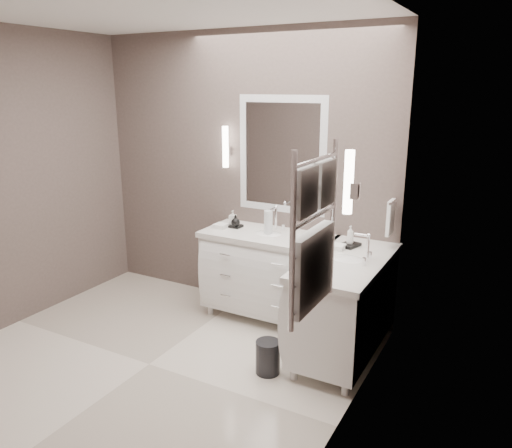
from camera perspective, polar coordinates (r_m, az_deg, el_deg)
The scene contains 20 objects.
floor at distance 4.29m, azimuth -12.12°, elevation -15.45°, with size 3.20×3.00×0.01m, color silver.
ceiling at distance 3.73m, azimuth -14.67°, elevation 23.18°, with size 3.20×3.00×0.01m, color white.
wall_back at distance 4.98m, azimuth -1.70°, elevation 5.96°, with size 3.20×0.01×2.70m, color #554844.
wall_left at distance 4.99m, azimuth -27.25°, elevation 4.24°, with size 0.01×3.00×2.70m, color #554844.
wall_right at distance 2.99m, azimuth 10.42°, elevation -0.83°, with size 0.01×3.00×2.70m, color #554844.
vanity_back at distance 4.76m, azimuth 1.37°, elevation -5.30°, with size 1.24×0.59×0.97m.
vanity_right at distance 4.17m, azimuth 10.13°, elevation -8.66°, with size 0.59×1.24×0.97m.
mirror_back at distance 4.73m, azimuth 2.93°, elevation 7.87°, with size 0.90×0.02×1.10m.
mirror_right at distance 3.70m, azimuth 14.28°, elevation 5.27°, with size 0.02×0.90×1.10m.
sconce_back at distance 4.95m, azimuth -3.51°, elevation 8.70°, with size 0.06×0.06×0.40m.
sconce_right at distance 3.16m, azimuth 10.53°, elevation 4.58°, with size 0.06×0.06×0.40m.
towel_bar_corner at distance 4.33m, azimuth 15.13°, elevation 0.80°, with size 0.03×0.22×0.30m.
towel_ladder at distance 2.63m, azimuth 6.57°, elevation -1.96°, with size 0.06×0.58×0.90m.
waste_bin at distance 4.03m, azimuth 1.36°, elevation -14.97°, with size 0.19×0.19×0.27m, color black.
amenity_tray_back at distance 4.86m, azimuth -2.47°, elevation -0.22°, with size 0.15×0.11×0.02m, color black.
amenity_tray_right at distance 4.35m, azimuth 10.67°, elevation -2.37°, with size 0.13×0.17×0.03m, color black.
water_bottle at distance 4.58m, azimuth 1.41°, elevation 0.14°, with size 0.08×0.08×0.23m, color silver.
soap_bottle_a at distance 4.87m, azimuth -2.67°, elevation 0.77°, with size 0.06×0.06×0.14m, color white.
soap_bottle_b at distance 4.80m, azimuth -2.36°, elevation 0.40°, with size 0.09×0.09×0.11m, color black.
soap_bottle_c at distance 4.32m, azimuth 10.73°, elevation -1.22°, with size 0.06×0.06×0.16m, color white.
Camera 1 is at (2.48, -2.73, 2.18)m, focal length 35.00 mm.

